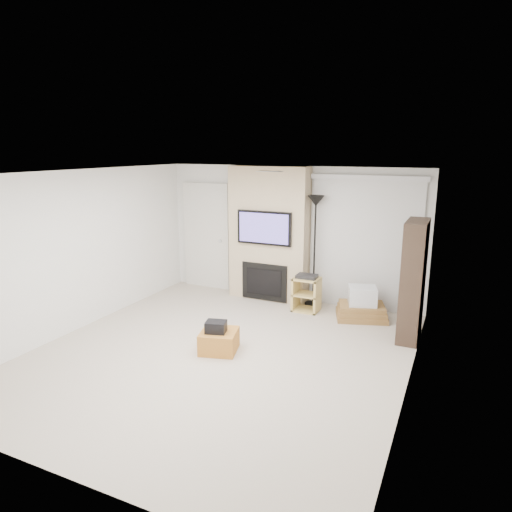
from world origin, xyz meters
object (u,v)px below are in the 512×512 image
at_px(floor_lamp, 315,220).
at_px(bookshelf, 413,281).
at_px(ottoman, 219,341).
at_px(av_stand, 306,292).
at_px(box_stack, 362,307).

height_order(floor_lamp, bookshelf, floor_lamp).
height_order(ottoman, floor_lamp, floor_lamp).
relative_size(ottoman, av_stand, 0.76).
height_order(ottoman, bookshelf, bookshelf).
xyz_separation_m(ottoman, bookshelf, (2.39, 1.63, 0.75)).
bearing_deg(floor_lamp, av_stand, -93.21).
distance_m(ottoman, bookshelf, 2.99).
height_order(floor_lamp, box_stack, floor_lamp).
relative_size(av_stand, box_stack, 0.68).
relative_size(ottoman, box_stack, 0.51).
bearing_deg(bookshelf, av_stand, 165.36).
bearing_deg(bookshelf, box_stack, 149.14).
relative_size(av_stand, bookshelf, 0.37).
bearing_deg(box_stack, av_stand, -178.57).
xyz_separation_m(floor_lamp, av_stand, (-0.02, -0.34, -1.24)).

